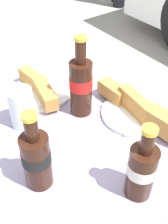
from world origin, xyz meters
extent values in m
cylinder|color=#B7B7BC|center=(0.00, 0.00, 0.34)|extent=(0.07, 0.07, 0.65)
cylinder|color=#B7B7BC|center=(0.00, 0.00, 0.66)|extent=(0.71, 0.71, 0.01)
cylinder|color=#9E93B2|center=(0.00, 0.00, 0.68)|extent=(0.70, 0.70, 0.02)
cylinder|color=#33190F|center=(0.10, -0.17, 0.76)|extent=(0.07, 0.07, 0.15)
cylinder|color=black|center=(0.10, -0.17, 0.78)|extent=(0.07, 0.07, 0.03)
cylinder|color=#33190F|center=(0.10, -0.17, 0.86)|extent=(0.03, 0.03, 0.06)
cylinder|color=gold|center=(0.10, -0.17, 0.90)|extent=(0.03, 0.03, 0.01)
cylinder|color=#33190F|center=(0.26, 0.00, 0.76)|extent=(0.06, 0.06, 0.14)
cylinder|color=silver|center=(0.26, 0.00, 0.77)|extent=(0.07, 0.07, 0.03)
cylinder|color=#33190F|center=(0.26, 0.00, 0.86)|extent=(0.03, 0.03, 0.06)
cylinder|color=gold|center=(0.26, 0.00, 0.89)|extent=(0.03, 0.03, 0.01)
cylinder|color=#33190F|center=(-0.06, 0.07, 0.77)|extent=(0.07, 0.07, 0.17)
cylinder|color=red|center=(-0.06, 0.07, 0.79)|extent=(0.07, 0.07, 0.04)
cylinder|color=#33190F|center=(-0.06, 0.07, 0.90)|extent=(0.03, 0.03, 0.07)
cylinder|color=gold|center=(-0.06, 0.07, 0.93)|extent=(0.03, 0.03, 0.01)
cylinder|color=black|center=(-0.11, -0.11, 0.74)|extent=(0.07, 0.07, 0.09)
cylinder|color=silver|center=(-0.11, -0.11, 0.75)|extent=(0.07, 0.07, 0.12)
cylinder|color=silver|center=(-0.21, 0.01, 0.69)|extent=(0.21, 0.21, 0.01)
cube|color=white|center=(-0.21, 0.01, 0.70)|extent=(0.15, 0.15, 0.00)
cube|color=#B77F3D|center=(-0.25, 0.01, 0.72)|extent=(0.13, 0.05, 0.05)
cube|color=#B77F3D|center=(-0.17, 0.00, 0.72)|extent=(0.16, 0.07, 0.05)
cylinder|color=silver|center=(0.06, 0.18, 0.69)|extent=(0.20, 0.20, 0.01)
cube|color=white|center=(0.06, 0.18, 0.70)|extent=(0.18, 0.18, 0.00)
cube|color=#B77F3D|center=(-0.04, 0.18, 0.72)|extent=(0.10, 0.05, 0.05)
cube|color=#B77F3D|center=(0.06, 0.19, 0.73)|extent=(0.14, 0.05, 0.06)
cube|color=#B77F3D|center=(0.16, 0.19, 0.73)|extent=(0.12, 0.06, 0.06)
camera|label=1|loc=(0.49, -0.33, 1.26)|focal=45.00mm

